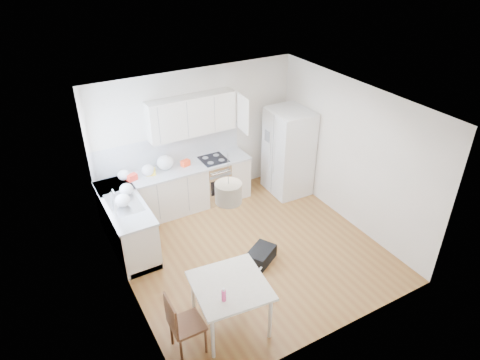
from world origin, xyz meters
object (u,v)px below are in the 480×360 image
(refrigerator, at_px, (289,152))
(dining_chair, at_px, (187,323))
(gym_bag, at_px, (261,255))
(dining_table, at_px, (230,289))

(refrigerator, bearing_deg, dining_chair, -140.07)
(gym_bag, bearing_deg, refrigerator, 15.09)
(refrigerator, xyz_separation_m, dining_chair, (-3.48, -2.73, -0.42))
(refrigerator, height_order, dining_table, refrigerator)
(refrigerator, bearing_deg, dining_table, -134.81)
(dining_chair, distance_m, gym_bag, 2.07)
(refrigerator, xyz_separation_m, dining_table, (-2.80, -2.65, -0.22))
(dining_table, xyz_separation_m, dining_chair, (-0.68, -0.08, -0.20))
(dining_table, bearing_deg, dining_chair, -167.09)
(refrigerator, height_order, gym_bag, refrigerator)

